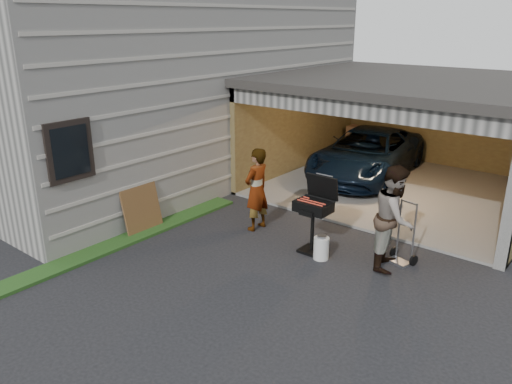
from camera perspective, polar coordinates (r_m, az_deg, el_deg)
ground at (r=8.81m, az=-5.89°, el=-9.60°), size 80.00×80.00×0.00m
house at (r=14.95m, az=-12.05°, el=13.15°), size 7.00×11.00×5.50m
groundcover_strip at (r=9.87m, az=-19.49°, el=-7.16°), size 0.50×8.00×0.06m
garage at (r=13.31m, az=17.56°, el=8.12°), size 6.80×6.30×2.90m
minivan at (r=14.16m, az=12.56°, el=4.10°), size 2.75×4.90×1.29m
woman at (r=10.33m, az=0.07°, el=0.30°), size 0.44×0.65×1.76m
man at (r=9.06m, az=15.54°, el=-2.83°), size 0.92×1.06×1.88m
bbq_grill at (r=9.39m, az=6.67°, el=-1.91°), size 0.66×0.58×1.46m
propane_tank at (r=9.36m, az=7.46°, el=-6.38°), size 0.33×0.33×0.43m
plywood_panel at (r=10.63m, az=-12.93°, el=-1.89°), size 0.25×0.89×0.99m
hand_truck at (r=9.54m, az=16.39°, el=-6.43°), size 0.52×0.45×1.18m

